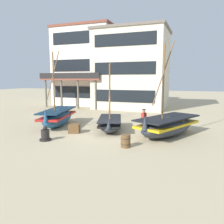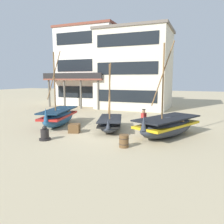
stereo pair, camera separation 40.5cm
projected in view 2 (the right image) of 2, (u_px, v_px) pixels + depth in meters
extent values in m
plane|color=tan|center=(106.00, 135.00, 15.05)|extent=(120.00, 120.00, 0.00)
ellipsoid|color=#2D333D|center=(110.00, 124.00, 16.31)|extent=(2.68, 4.18, 0.92)
cube|color=black|center=(110.00, 123.00, 16.29)|extent=(2.65, 4.03, 0.11)
cube|color=black|center=(110.00, 118.00, 16.25)|extent=(2.70, 4.12, 0.06)
cone|color=#2D333D|center=(108.00, 124.00, 14.40)|extent=(0.38, 0.38, 0.64)
cylinder|color=brown|center=(110.00, 94.00, 15.51)|extent=(0.10, 0.10, 4.06)
cylinder|color=brown|center=(110.00, 87.00, 15.44)|extent=(0.80, 2.20, 3.39)
cube|color=brown|center=(110.00, 119.00, 16.55)|extent=(1.41, 0.61, 0.06)
ellipsoid|color=#2D333D|center=(167.00, 127.00, 14.58)|extent=(3.87, 5.31, 1.24)
cube|color=gold|center=(167.00, 124.00, 14.56)|extent=(3.80, 5.14, 0.15)
cube|color=black|center=(168.00, 118.00, 14.50)|extent=(3.88, 5.25, 0.09)
cone|color=#2D333D|center=(144.00, 123.00, 12.90)|extent=(0.52, 0.52, 0.87)
cylinder|color=brown|center=(163.00, 85.00, 13.77)|extent=(0.10, 0.10, 4.94)
cylinder|color=brown|center=(163.00, 72.00, 13.66)|extent=(1.00, 2.02, 3.94)
cube|color=brown|center=(171.00, 120.00, 14.77)|extent=(1.73, 0.93, 0.06)
ellipsoid|color=#23517A|center=(59.00, 118.00, 17.92)|extent=(2.70, 5.10, 1.31)
cube|color=red|center=(59.00, 115.00, 17.89)|extent=(2.67, 4.91, 0.16)
cube|color=#132C43|center=(59.00, 110.00, 17.83)|extent=(2.72, 5.01, 0.09)
cone|color=#23517A|center=(46.00, 115.00, 15.55)|extent=(0.38, 0.38, 0.92)
cylinder|color=brown|center=(55.00, 84.00, 16.94)|extent=(0.10, 0.10, 4.73)
cylinder|color=brown|center=(54.00, 74.00, 16.83)|extent=(0.72, 2.67, 3.62)
cube|color=brown|center=(60.00, 111.00, 18.21)|extent=(1.50, 0.51, 0.06)
cylinder|color=#33333D|center=(143.00, 127.00, 15.29)|extent=(0.26, 0.26, 0.88)
cube|color=#B22D28|center=(144.00, 117.00, 15.18)|extent=(0.33, 0.41, 0.54)
sphere|color=#A87A56|center=(144.00, 111.00, 15.13)|extent=(0.22, 0.22, 0.22)
cylinder|color=#2D2823|center=(144.00, 110.00, 15.11)|extent=(0.24, 0.24, 0.05)
cylinder|color=black|center=(45.00, 139.00, 13.78)|extent=(0.71, 0.71, 0.10)
cylinder|color=black|center=(45.00, 134.00, 13.73)|extent=(0.50, 0.50, 0.56)
sphere|color=black|center=(45.00, 128.00, 13.68)|extent=(0.27, 0.27, 0.27)
cylinder|color=brown|center=(124.00, 141.00, 12.26)|extent=(0.52, 0.52, 0.70)
torus|color=black|center=(124.00, 138.00, 12.24)|extent=(0.56, 0.56, 0.03)
torus|color=black|center=(124.00, 144.00, 12.28)|extent=(0.56, 0.56, 0.03)
cube|color=brown|center=(74.00, 128.00, 15.67)|extent=(0.92, 0.92, 0.60)
cube|color=beige|center=(135.00, 71.00, 28.59)|extent=(8.57, 6.62, 9.45)
cube|color=#70665B|center=(135.00, 31.00, 27.88)|extent=(8.91, 6.88, 0.30)
cube|color=black|center=(126.00, 96.00, 25.96)|extent=(7.20, 0.06, 1.39)
cube|color=black|center=(126.00, 68.00, 25.50)|extent=(7.20, 0.06, 1.39)
cube|color=black|center=(127.00, 39.00, 25.05)|extent=(7.20, 0.06, 1.39)
cube|color=silver|center=(91.00, 68.00, 32.86)|extent=(8.39, 6.41, 10.57)
cube|color=brown|center=(91.00, 29.00, 32.07)|extent=(8.72, 6.67, 0.30)
cube|color=black|center=(80.00, 92.00, 30.38)|extent=(7.04, 0.06, 1.55)
cube|color=black|center=(80.00, 65.00, 29.87)|extent=(7.04, 0.06, 1.55)
cube|color=black|center=(79.00, 38.00, 29.35)|extent=(7.04, 0.06, 1.55)
cube|color=brown|center=(76.00, 79.00, 29.08)|extent=(8.39, 2.34, 0.20)
cylinder|color=#666056|center=(49.00, 94.00, 29.94)|extent=(0.24, 0.24, 3.52)
cylinder|color=#666056|center=(65.00, 94.00, 29.05)|extent=(0.24, 0.24, 3.52)
cylinder|color=#666056|center=(81.00, 95.00, 28.16)|extent=(0.24, 0.24, 3.52)
cylinder|color=#666056|center=(98.00, 95.00, 27.26)|extent=(0.24, 0.24, 3.52)
cube|color=black|center=(71.00, 76.00, 27.99)|extent=(8.39, 0.08, 0.70)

